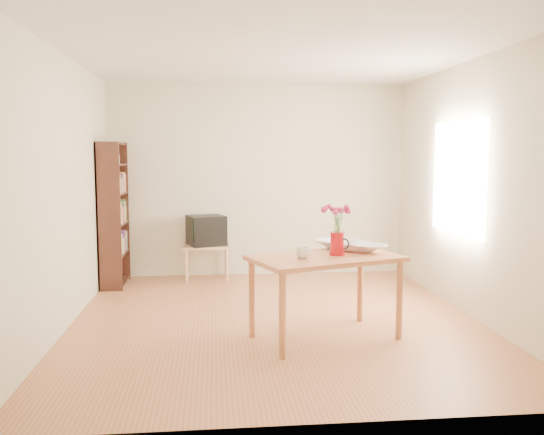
{
  "coord_description": "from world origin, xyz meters",
  "views": [
    {
      "loc": [
        -0.6,
        -5.58,
        1.65
      ],
      "look_at": [
        0.0,
        0.3,
        1.0
      ],
      "focal_mm": 38.0,
      "sensor_mm": 36.0,
      "label": 1
    }
  ],
  "objects": [
    {
      "name": "table",
      "position": [
        0.39,
        -0.61,
        0.66
      ],
      "size": [
        1.46,
        1.13,
        0.75
      ],
      "rotation": [
        0.0,
        0.0,
        0.34
      ],
      "color": "#AF623C",
      "rests_on": "ground"
    },
    {
      "name": "mug",
      "position": [
        0.17,
        -0.7,
        0.8
      ],
      "size": [
        0.17,
        0.17,
        0.1
      ],
      "primitive_type": "imported",
      "rotation": [
        0.0,
        0.0,
        3.73
      ],
      "color": "white",
      "rests_on": "table"
    },
    {
      "name": "teacup_b",
      "position": [
        0.72,
        -0.29,
        0.93
      ],
      "size": [
        0.08,
        0.08,
        0.07
      ],
      "primitive_type": "imported",
      "rotation": [
        0.0,
        0.0,
        1.62
      ],
      "color": "white",
      "rests_on": "bowl"
    },
    {
      "name": "television",
      "position": [
        -0.7,
        1.98,
        0.66
      ],
      "size": [
        0.55,
        0.53,
        0.39
      ],
      "rotation": [
        0.0,
        0.0,
        0.32
      ],
      "color": "black",
      "rests_on": "tv_stand"
    },
    {
      "name": "pitcher",
      "position": [
        0.5,
        -0.57,
        0.85
      ],
      "size": [
        0.17,
        0.17,
        0.21
      ],
      "rotation": [
        0.0,
        0.0,
        0.77
      ],
      "color": "#B80A12",
      "rests_on": "table"
    },
    {
      "name": "tv_stand",
      "position": [
        -0.7,
        1.97,
        0.39
      ],
      "size": [
        0.6,
        0.45,
        0.46
      ],
      "color": "tan",
      "rests_on": "ground"
    },
    {
      "name": "flowers",
      "position": [
        0.5,
        -0.57,
        1.12
      ],
      "size": [
        0.24,
        0.24,
        0.34
      ],
      "primitive_type": null,
      "color": "#CF3066",
      "rests_on": "pitcher"
    },
    {
      "name": "bowl",
      "position": [
        0.68,
        -0.31,
        0.98
      ],
      "size": [
        0.68,
        0.68,
        0.45
      ],
      "primitive_type": "imported",
      "rotation": [
        0.0,
        0.0,
        0.74
      ],
      "color": "white",
      "rests_on": "table"
    },
    {
      "name": "bookshelf",
      "position": [
        -1.85,
        1.75,
        0.84
      ],
      "size": [
        0.28,
        0.7,
        1.8
      ],
      "color": "black",
      "rests_on": "ground"
    },
    {
      "name": "room",
      "position": [
        0.03,
        0.0,
        1.3
      ],
      "size": [
        4.5,
        4.5,
        4.5
      ],
      "color": "#9B5A37",
      "rests_on": "ground"
    },
    {
      "name": "teacup_a",
      "position": [
        0.64,
        -0.31,
        0.93
      ],
      "size": [
        0.09,
        0.09,
        0.06
      ],
      "primitive_type": "imported",
      "rotation": [
        0.0,
        0.0,
        0.86
      ],
      "color": "white",
      "rests_on": "bowl"
    }
  ]
}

